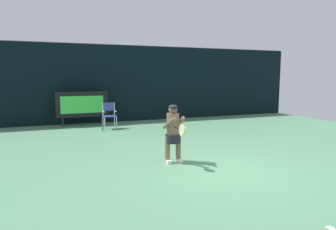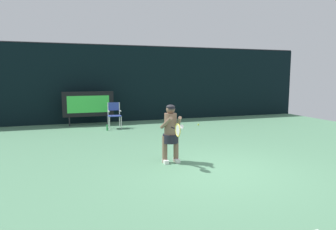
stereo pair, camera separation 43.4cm
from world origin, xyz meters
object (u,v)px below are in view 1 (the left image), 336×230
(scoreboard, at_px, (82,104))
(umpire_chair, at_px, (109,114))
(tennis_player, at_px, (173,131))
(tennis_ball_loose, at_px, (193,124))
(water_bottle, at_px, (103,128))
(tennis_racket, at_px, (181,130))

(scoreboard, distance_m, umpire_chair, 1.54)
(scoreboard, distance_m, tennis_player, 6.89)
(umpire_chair, bearing_deg, tennis_ball_loose, -6.56)
(tennis_player, bearing_deg, water_bottle, 100.54)
(tennis_racket, height_order, tennis_ball_loose, tennis_racket)
(water_bottle, distance_m, tennis_racket, 5.83)
(scoreboard, xyz_separation_m, water_bottle, (0.61, -1.60, -0.82))
(umpire_chair, height_order, tennis_player, tennis_player)
(tennis_player, bearing_deg, umpire_chair, 96.04)
(water_bottle, distance_m, tennis_ball_loose, 4.02)
(water_bottle, relative_size, tennis_player, 0.18)
(tennis_racket, bearing_deg, tennis_ball_loose, 57.74)
(tennis_ball_loose, bearing_deg, water_bottle, -179.59)
(tennis_player, xyz_separation_m, tennis_racket, (-0.04, -0.59, 0.13))
(water_bottle, bearing_deg, tennis_racket, -80.89)
(tennis_ball_loose, bearing_deg, scoreboard, 161.20)
(tennis_racket, xyz_separation_m, tennis_ball_loose, (3.10, 5.73, -0.90))
(umpire_chair, xyz_separation_m, tennis_racket, (0.55, -6.15, 0.31))
(tennis_player, height_order, tennis_ball_loose, tennis_player)
(scoreboard, relative_size, tennis_player, 1.50)
(tennis_player, distance_m, tennis_racket, 0.61)
(scoreboard, xyz_separation_m, tennis_racket, (1.52, -7.30, -0.01))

